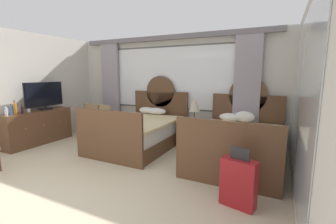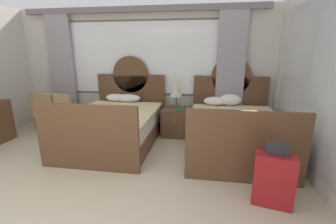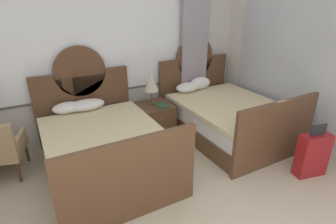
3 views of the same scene
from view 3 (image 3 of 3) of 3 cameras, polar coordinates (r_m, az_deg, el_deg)
wall_back_window at (r=4.70m, az=-15.65°, el=11.28°), size 5.81×0.22×2.70m
wall_right_mirror at (r=4.64m, az=32.33°, el=7.40°), size 0.08×4.74×2.70m
bed_near_window at (r=3.98m, az=-13.71°, el=-7.15°), size 1.58×2.21×1.65m
bed_near_mirror at (r=4.94m, az=12.04°, el=-0.74°), size 1.58×2.21×1.65m
nightstand_between_beds at (r=4.87m, az=-2.91°, el=-1.59°), size 0.59×0.62×0.58m
table_lamp_on_nightstand at (r=4.66m, az=-3.62°, el=6.49°), size 0.27×0.27×0.59m
book_on_nightstand at (r=4.68m, az=-1.38°, el=1.48°), size 0.18×0.26×0.03m
suitcase_on_floor at (r=4.27m, az=28.53°, el=-8.04°), size 0.47×0.28×0.79m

